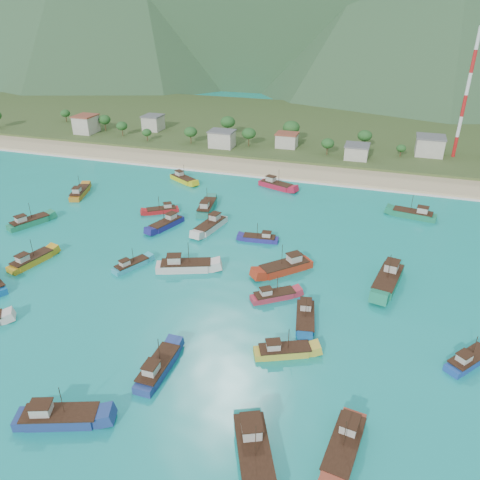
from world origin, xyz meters
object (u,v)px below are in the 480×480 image
(boat_7, at_px, (158,368))
(boat_22, at_px, (388,280))
(boat_24, at_px, (469,360))
(boat_32, at_px, (274,296))
(boat_23, at_px, (254,455))
(boat_5, at_px, (207,208))
(boat_13, at_px, (185,266))
(boat_1, at_px, (283,352))
(boat_4, at_px, (162,211))
(boat_14, at_px, (285,267))
(boat_20, at_px, (31,261))
(boat_3, at_px, (260,239))
(boat_10, at_px, (413,214))
(boat_25, at_px, (276,185))
(boat_9, at_px, (59,418))
(boat_16, at_px, (29,222))
(boat_2, at_px, (183,179))
(boat_30, at_px, (344,446))
(boat_18, at_px, (80,193))
(radio_tower, at_px, (466,95))
(boat_31, at_px, (166,224))
(boat_15, at_px, (305,318))
(boat_12, at_px, (211,226))

(boat_7, height_order, boat_22, boat_22)
(boat_24, height_order, boat_32, boat_24)
(boat_23, relative_size, boat_32, 1.56)
(boat_5, xyz_separation_m, boat_13, (7.31, -31.96, 0.06))
(boat_1, xyz_separation_m, boat_4, (-45.45, 47.29, -0.08))
(boat_5, xyz_separation_m, boat_14, (28.38, -25.79, 0.06))
(boat_13, xyz_separation_m, boat_20, (-34.04, -7.87, -0.17))
(boat_3, height_order, boat_4, boat_4)
(boat_10, xyz_separation_m, boat_25, (-41.00, 10.51, -0.02))
(boat_9, xyz_separation_m, boat_16, (-48.29, 52.59, -0.10))
(boat_2, relative_size, boat_5, 0.88)
(boat_23, bearing_deg, boat_24, -159.59)
(boat_14, distance_m, boat_20, 56.87)
(boat_25, xyz_separation_m, boat_32, (14.06, -59.96, -0.24))
(boat_5, height_order, boat_30, boat_30)
(boat_1, distance_m, boat_3, 41.55)
(boat_2, distance_m, boat_7, 88.01)
(boat_18, relative_size, boat_25, 0.96)
(boat_16, bearing_deg, boat_9, -22.14)
(boat_10, height_order, boat_24, boat_10)
(boat_10, relative_size, boat_13, 0.94)
(radio_tower, relative_size, boat_10, 3.68)
(boat_24, height_order, boat_25, boat_25)
(boat_2, bearing_deg, radio_tower, 150.79)
(boat_10, height_order, boat_32, boat_10)
(radio_tower, height_order, boat_31, radio_tower)
(boat_1, height_order, boat_7, boat_7)
(boat_4, xyz_separation_m, boat_23, (46.33, -68.24, 0.50))
(boat_22, relative_size, boat_25, 1.20)
(boat_14, height_order, boat_15, boat_14)
(boat_12, relative_size, boat_20, 1.09)
(boat_12, height_order, boat_18, boat_12)
(boat_14, xyz_separation_m, boat_24, (35.00, -19.55, -0.29))
(boat_5, height_order, boat_16, boat_5)
(boat_4, height_order, boat_16, boat_16)
(boat_3, relative_size, boat_15, 0.81)
(boat_10, height_order, boat_20, boat_10)
(boat_23, xyz_separation_m, boat_25, (-20.47, 96.44, -0.24))
(boat_7, distance_m, boat_22, 50.78)
(radio_tower, bearing_deg, boat_12, -128.62)
(boat_10, relative_size, boat_18, 1.05)
(boat_7, distance_m, boat_31, 54.08)
(boat_7, bearing_deg, boat_2, 111.81)
(boat_3, bearing_deg, boat_31, 82.94)
(radio_tower, xyz_separation_m, boat_9, (-62.62, -145.51, -22.68))
(boat_1, distance_m, boat_18, 90.83)
(boat_3, height_order, boat_16, boat_16)
(boat_4, bearing_deg, boat_22, -141.82)
(boat_5, distance_m, boat_18, 40.83)
(boat_12, xyz_separation_m, boat_13, (1.97, -21.08, 0.06))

